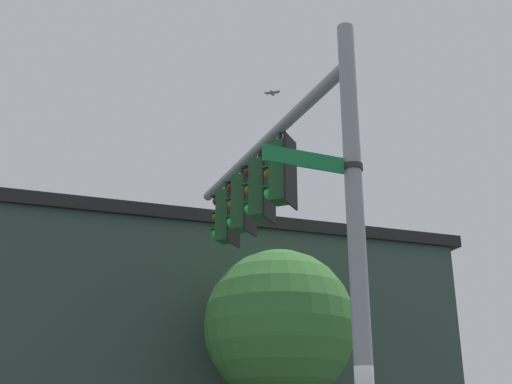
% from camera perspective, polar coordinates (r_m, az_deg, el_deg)
% --- Properties ---
extents(signal_pole, '(0.23, 0.23, 7.24)m').
position_cam_1_polar(signal_pole, '(8.37, 8.86, -7.02)').
color(signal_pole, gray).
rests_on(signal_pole, ground).
extents(mast_arm, '(4.17, 4.48, 0.20)m').
position_cam_1_polar(mast_arm, '(11.83, 0.55, 4.08)').
color(mast_arm, gray).
extents(traffic_light_nearest_pole, '(0.54, 0.49, 1.31)m').
position_cam_1_polar(traffic_light_nearest_pole, '(10.89, 2.06, 1.74)').
color(traffic_light_nearest_pole, black).
extents(traffic_light_mid_inner, '(0.54, 0.49, 1.31)m').
position_cam_1_polar(traffic_light_mid_inner, '(11.61, 0.28, 0.30)').
color(traffic_light_mid_inner, black).
extents(traffic_light_mid_outer, '(0.54, 0.49, 1.31)m').
position_cam_1_polar(traffic_light_mid_outer, '(12.35, -1.30, -0.97)').
color(traffic_light_mid_outer, black).
extents(traffic_light_arm_end, '(0.54, 0.49, 1.31)m').
position_cam_1_polar(traffic_light_arm_end, '(13.11, -2.69, -2.09)').
color(traffic_light_arm_end, black).
extents(street_name_sign, '(1.10, 1.03, 0.22)m').
position_cam_1_polar(street_name_sign, '(8.61, 6.01, 2.52)').
color(street_name_sign, '#147238').
extents(bird_flying, '(0.27, 0.38, 0.08)m').
position_cam_1_polar(bird_flying, '(15.84, 1.41, 8.57)').
color(bird_flying, gray).
extents(storefront_building, '(13.89, 14.27, 6.63)m').
position_cam_1_polar(storefront_building, '(17.87, -6.59, -14.96)').
color(storefront_building, '#33473D').
rests_on(storefront_building, ground).
extents(tree_by_storefront, '(3.07, 3.07, 5.34)m').
position_cam_1_polar(tree_by_storefront, '(13.58, 2.06, -11.51)').
color(tree_by_storefront, '#4C3823').
rests_on(tree_by_storefront, ground).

